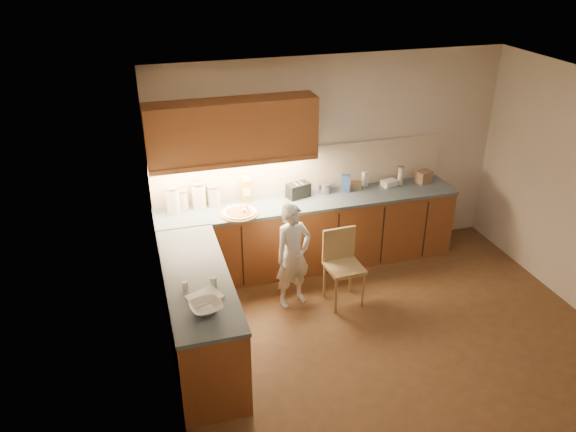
{
  "coord_description": "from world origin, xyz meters",
  "views": [
    {
      "loc": [
        -2.39,
        -4.2,
        3.85
      ],
      "look_at": [
        -0.8,
        1.2,
        1.0
      ],
      "focal_mm": 35.0,
      "sensor_mm": 36.0,
      "label": 1
    }
  ],
  "objects_px": {
    "child": "(293,256)",
    "wooden_chair": "(342,261)",
    "pizza_on_board": "(239,213)",
    "oil_jug": "(246,190)",
    "toaster": "(298,190)"
  },
  "relations": [
    {
      "from": "oil_jug",
      "to": "toaster",
      "type": "bearing_deg",
      "value": -5.51
    },
    {
      "from": "pizza_on_board",
      "to": "wooden_chair",
      "type": "xyz_separation_m",
      "value": [
        1.03,
        -0.69,
        -0.43
      ]
    },
    {
      "from": "pizza_on_board",
      "to": "child",
      "type": "height_order",
      "value": "child"
    },
    {
      "from": "oil_jug",
      "to": "toaster",
      "type": "relative_size",
      "value": 1.05
    },
    {
      "from": "child",
      "to": "wooden_chair",
      "type": "bearing_deg",
      "value": -26.85
    },
    {
      "from": "oil_jug",
      "to": "toaster",
      "type": "xyz_separation_m",
      "value": [
        0.64,
        -0.06,
        -0.06
      ]
    },
    {
      "from": "child",
      "to": "oil_jug",
      "type": "distance_m",
      "value": 1.07
    },
    {
      "from": "child",
      "to": "wooden_chair",
      "type": "xyz_separation_m",
      "value": [
        0.56,
        -0.09,
        -0.11
      ]
    },
    {
      "from": "toaster",
      "to": "child",
      "type": "bearing_deg",
      "value": -126.31
    },
    {
      "from": "child",
      "to": "toaster",
      "type": "xyz_separation_m",
      "value": [
        0.33,
        0.86,
        0.39
      ]
    },
    {
      "from": "wooden_chair",
      "to": "pizza_on_board",
      "type": "bearing_deg",
      "value": 143.5
    },
    {
      "from": "wooden_chair",
      "to": "oil_jug",
      "type": "relative_size",
      "value": 2.68
    },
    {
      "from": "pizza_on_board",
      "to": "child",
      "type": "bearing_deg",
      "value": -51.6
    },
    {
      "from": "oil_jug",
      "to": "wooden_chair",
      "type": "bearing_deg",
      "value": -49.41
    },
    {
      "from": "child",
      "to": "pizza_on_board",
      "type": "bearing_deg",
      "value": 110.84
    }
  ]
}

